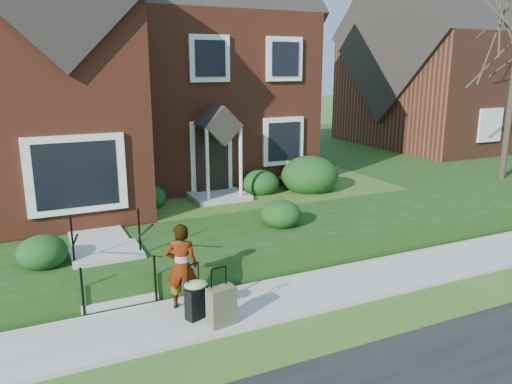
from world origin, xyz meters
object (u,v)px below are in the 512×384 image
suitcase_black (196,297)px  suitcase_olive (222,306)px  woman (182,266)px  front_steps (111,268)px

suitcase_black → suitcase_olive: 0.51m
woman → suitcase_olive: (0.41, -0.90, -0.46)m
woman → suitcase_black: woman is taller
woman → front_steps: bearing=-31.4°
front_steps → suitcase_olive: bearing=-58.6°
woman → suitcase_olive: size_ratio=1.57×
woman → suitcase_black: 0.66m
woman → suitcase_black: bearing=124.4°
front_steps → woman: (1.03, -1.46, 0.41)m
suitcase_black → suitcase_olive: suitcase_olive is taller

